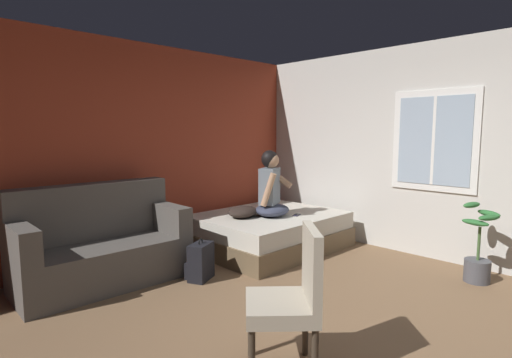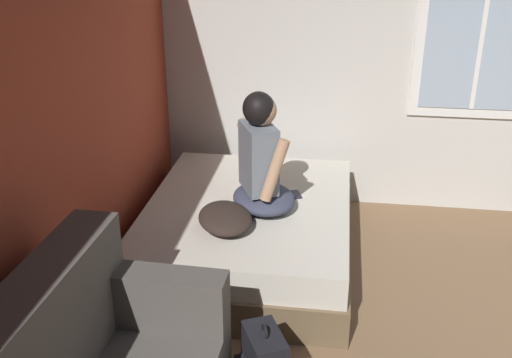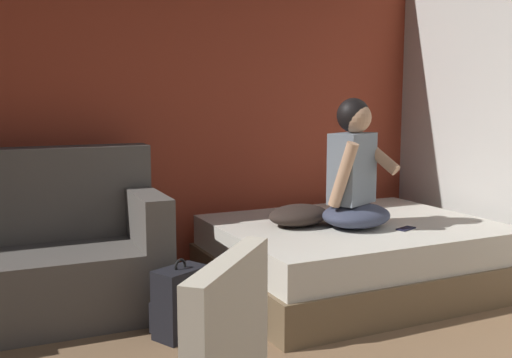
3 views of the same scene
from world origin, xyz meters
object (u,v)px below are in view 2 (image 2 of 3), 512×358
bed (249,232)px  cell_phone (296,194)px  person_seated (261,163)px  throw_pillow (225,218)px

bed → cell_phone: size_ratio=13.41×
person_seated → cell_phone: size_ratio=6.08×
bed → person_seated: size_ratio=2.21×
throw_pillow → cell_phone: 0.73m
person_seated → cell_phone: 0.50m
person_seated → throw_pillow: person_seated is taller
bed → cell_phone: cell_phone is taller
cell_phone → person_seated: bearing=29.7°
throw_pillow → cell_phone: bearing=-36.7°
throw_pillow → person_seated: bearing=-33.0°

